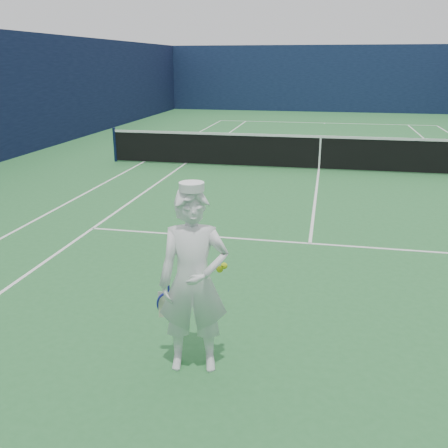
% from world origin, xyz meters
% --- Properties ---
extents(ground, '(80.00, 80.00, 0.00)m').
position_xyz_m(ground, '(0.00, 0.00, 0.00)').
color(ground, '#296C34').
rests_on(ground, ground).
extents(court_markings, '(11.03, 23.83, 0.01)m').
position_xyz_m(court_markings, '(0.00, 0.00, 0.00)').
color(court_markings, white).
rests_on(court_markings, ground).
extents(windscreen_fence, '(20.12, 36.12, 4.00)m').
position_xyz_m(windscreen_fence, '(0.00, 0.00, 2.00)').
color(windscreen_fence, '#0F1A3A').
rests_on(windscreen_fence, ground).
extents(tennis_net, '(12.88, 0.09, 1.07)m').
position_xyz_m(tennis_net, '(0.00, 0.00, 0.55)').
color(tennis_net, '#141E4C').
rests_on(tennis_net, ground).
extents(tennis_player, '(0.86, 0.59, 1.98)m').
position_xyz_m(tennis_player, '(-1.03, -10.37, 0.97)').
color(tennis_player, white).
rests_on(tennis_player, ground).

